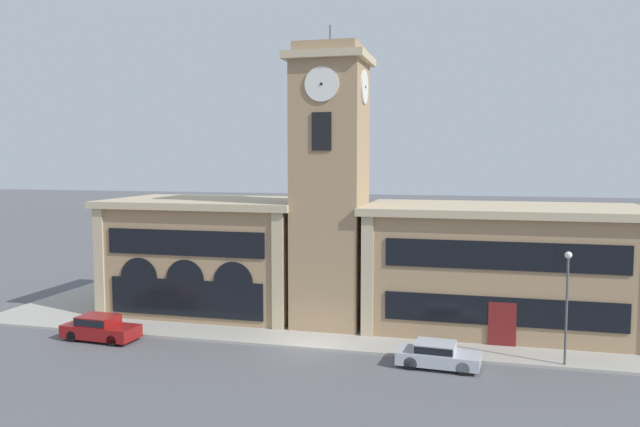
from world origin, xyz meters
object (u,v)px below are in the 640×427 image
(parked_car_near, at_px, (100,327))
(parked_car_mid, at_px, (437,354))
(fire_hydrant, at_px, (425,347))
(street_lamp, at_px, (567,291))

(parked_car_near, relative_size, parked_car_mid, 1.07)
(parked_car_near, bearing_deg, fire_hydrant, 8.50)
(parked_car_near, height_order, fire_hydrant, parked_car_near)
(parked_car_near, relative_size, fire_hydrant, 5.18)
(parked_car_mid, distance_m, fire_hydrant, 1.66)
(parked_car_near, xyz_separation_m, fire_hydrant, (18.51, 1.48, -0.17))
(parked_car_near, xyz_separation_m, street_lamp, (25.49, 1.57, 3.18))
(street_lamp, bearing_deg, parked_car_near, -176.47)
(parked_car_mid, height_order, fire_hydrant, parked_car_mid)
(street_lamp, distance_m, fire_hydrant, 7.74)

